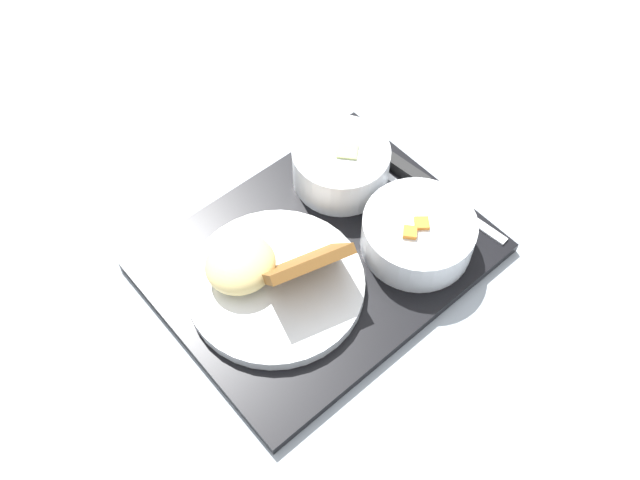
# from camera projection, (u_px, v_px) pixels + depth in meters

# --- Properties ---
(ground_plane) EXTENTS (4.00, 4.00, 0.00)m
(ground_plane) POSITION_uv_depth(u_px,v_px,m) (320.00, 260.00, 0.86)
(ground_plane) COLOR #99A3AD
(serving_tray) EXTENTS (0.44, 0.37, 0.01)m
(serving_tray) POSITION_uv_depth(u_px,v_px,m) (320.00, 257.00, 0.85)
(serving_tray) COLOR black
(serving_tray) RESTS_ON ground_plane
(bowl_salad) EXTENTS (0.14, 0.14, 0.06)m
(bowl_salad) POSITION_uv_depth(u_px,v_px,m) (418.00, 232.00, 0.83)
(bowl_salad) COLOR silver
(bowl_salad) RESTS_ON serving_tray
(bowl_soup) EXTENTS (0.13, 0.13, 0.06)m
(bowl_soup) POSITION_uv_depth(u_px,v_px,m) (341.00, 163.00, 0.89)
(bowl_soup) COLOR silver
(bowl_soup) RESTS_ON serving_tray
(plate_main) EXTENTS (0.21, 0.21, 0.09)m
(plate_main) POSITION_uv_depth(u_px,v_px,m) (270.00, 277.00, 0.81)
(plate_main) COLOR silver
(plate_main) RESTS_ON serving_tray
(knife) EXTENTS (0.07, 0.20, 0.02)m
(knife) POSITION_uv_depth(u_px,v_px,m) (415.00, 178.00, 0.91)
(knife) COLOR silver
(knife) RESTS_ON serving_tray
(spoon) EXTENTS (0.05, 0.15, 0.01)m
(spoon) POSITION_uv_depth(u_px,v_px,m) (419.00, 204.00, 0.89)
(spoon) COLOR silver
(spoon) RESTS_ON serving_tray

